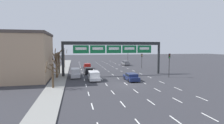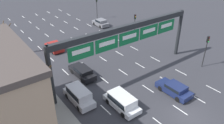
# 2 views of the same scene
# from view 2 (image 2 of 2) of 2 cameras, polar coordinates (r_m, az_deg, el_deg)

# --- Properties ---
(ground_plane) EXTENTS (220.00, 220.00, 0.00)m
(ground_plane) POSITION_cam_2_polar(r_m,az_deg,el_deg) (25.52, 19.17, -12.97)
(ground_plane) COLOR #333338
(lane_dashes) EXTENTS (13.32, 67.00, 0.01)m
(lane_dashes) POSITION_cam_2_polar(r_m,az_deg,el_deg) (32.95, 0.14, -0.83)
(lane_dashes) COLOR white
(lane_dashes) RESTS_ON ground_plane
(sign_gantry) EXTENTS (21.92, 0.70, 7.32)m
(sign_gantry) POSITION_cam_2_polar(r_m,az_deg,el_deg) (28.08, 4.18, 7.01)
(sign_gantry) COLOR #232628
(sign_gantry) RESTS_ON ground_plane
(car_red) EXTENTS (1.96, 4.06, 1.40)m
(car_red) POSITION_cam_2_polar(r_m,az_deg,el_deg) (38.47, -14.79, 4.00)
(car_red) COLOR maroon
(car_red) RESTS_ON ground_plane
(car_grey) EXTENTS (1.93, 4.10, 1.51)m
(car_grey) POSITION_cam_2_polar(r_m,az_deg,el_deg) (48.64, -2.98, 10.27)
(car_grey) COLOR slate
(car_grey) RESTS_ON ground_plane
(car_black) EXTENTS (1.83, 4.78, 1.42)m
(car_black) POSITION_cam_2_polar(r_m,az_deg,el_deg) (30.17, -7.75, -2.50)
(car_black) COLOR black
(car_black) RESTS_ON ground_plane
(suv_silver) EXTENTS (1.87, 4.60, 1.83)m
(suv_silver) POSITION_cam_2_polar(r_m,az_deg,el_deg) (25.54, -8.64, -8.42)
(suv_silver) COLOR #B7B7BC
(suv_silver) RESTS_ON ground_plane
(car_navy) EXTENTS (1.94, 4.46, 1.37)m
(car_navy) POSITION_cam_2_polar(r_m,az_deg,el_deg) (27.70, 16.00, -6.72)
(car_navy) COLOR #19234C
(car_navy) RESTS_ON ground_plane
(suv_white) EXTENTS (1.99, 4.63, 1.66)m
(suv_white) POSITION_cam_2_polar(r_m,az_deg,el_deg) (24.58, 2.59, -10.04)
(suv_white) COLOR silver
(suv_white) RESTS_ON ground_plane
(traffic_light_near_gantry) EXTENTS (0.30, 0.35, 4.23)m
(traffic_light_near_gantry) POSITION_cam_2_polar(r_m,az_deg,el_deg) (42.97, 6.02, 10.73)
(traffic_light_near_gantry) COLOR black
(traffic_light_near_gantry) RESTS_ON ground_plane
(traffic_light_mid_block) EXTENTS (0.30, 0.35, 5.00)m
(traffic_light_mid_block) POSITION_cam_2_polar(r_m,az_deg,el_deg) (52.86, -4.01, 14.88)
(traffic_light_mid_block) COLOR black
(traffic_light_mid_block) RESTS_ON ground_plane
(traffic_light_far_end) EXTENTS (0.30, 0.35, 4.84)m
(traffic_light_far_end) POSITION_cam_2_polar(r_m,az_deg,el_deg) (33.78, 23.51, 3.96)
(traffic_light_far_end) COLOR black
(traffic_light_far_end) RESTS_ON ground_plane
(tree_bare_closest) EXTENTS (1.98, 1.99, 5.52)m
(tree_bare_closest) POSITION_cam_2_polar(r_m,az_deg,el_deg) (23.20, -16.59, -7.72)
(tree_bare_closest) COLOR brown
(tree_bare_closest) RESTS_ON sidewalk_left
(tree_bare_second) EXTENTS (1.59, 1.63, 5.60)m
(tree_bare_second) POSITION_cam_2_polar(r_m,az_deg,el_deg) (38.39, -25.74, 5.77)
(tree_bare_second) COLOR brown
(tree_bare_second) RESTS_ON sidewalk_left
(tree_bare_furthest) EXTENTS (1.67, 1.68, 5.72)m
(tree_bare_furthest) POSITION_cam_2_polar(r_m,az_deg,el_deg) (27.42, -20.64, -2.60)
(tree_bare_furthest) COLOR brown
(tree_bare_furthest) RESTS_ON sidewalk_left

